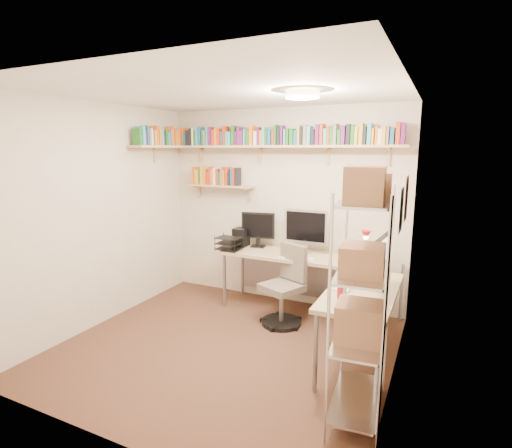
{
  "coord_description": "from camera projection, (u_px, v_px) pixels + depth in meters",
  "views": [
    {
      "loc": [
        1.9,
        -3.27,
        1.99
      ],
      "look_at": [
        0.08,
        0.55,
        1.19
      ],
      "focal_mm": 28.0,
      "sensor_mm": 36.0,
      "label": 1
    }
  ],
  "objects": [
    {
      "name": "ground",
      "position": [
        226.0,
        347.0,
        4.07
      ],
      "size": [
        3.2,
        3.2,
        0.0
      ],
      "primitive_type": "plane",
      "color": "#42271C",
      "rests_on": "ground"
    },
    {
      "name": "room_shell",
      "position": [
        224.0,
        196.0,
        3.78
      ],
      "size": [
        3.24,
        3.04,
        2.52
      ],
      "color": "beige",
      "rests_on": "ground"
    },
    {
      "name": "wall_shelves",
      "position": [
        247.0,
        146.0,
        5.02
      ],
      "size": [
        3.12,
        1.09,
        0.8
      ],
      "color": "tan",
      "rests_on": "ground"
    },
    {
      "name": "corner_desk",
      "position": [
        302.0,
        261.0,
        4.57
      ],
      "size": [
        2.25,
        1.86,
        1.27
      ],
      "color": "tan",
      "rests_on": "ground"
    },
    {
      "name": "office_chair",
      "position": [
        285.0,
        291.0,
        4.57
      ],
      "size": [
        0.54,
        0.54,
        0.92
      ],
      "rotation": [
        0.0,
        0.0,
        -0.41
      ],
      "color": "black",
      "rests_on": "ground"
    },
    {
      "name": "wire_rack",
      "position": [
        363.0,
        264.0,
        2.77
      ],
      "size": [
        0.43,
        0.78,
        1.88
      ],
      "rotation": [
        0.0,
        0.0,
        0.09
      ],
      "color": "silver",
      "rests_on": "ground"
    }
  ]
}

